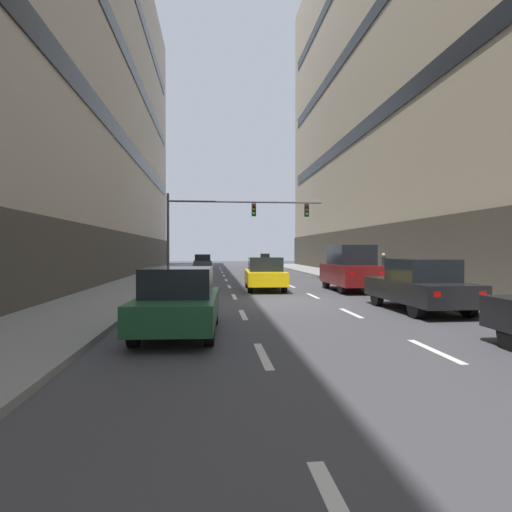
# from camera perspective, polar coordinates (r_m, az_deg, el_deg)

# --- Properties ---
(ground_plane) EXTENTS (120.00, 120.00, 0.00)m
(ground_plane) POSITION_cam_1_polar(r_m,az_deg,el_deg) (16.17, 3.47, -6.20)
(ground_plane) COLOR #424247
(sidewalk_left) EXTENTS (3.44, 80.00, 0.14)m
(sidewalk_left) POSITION_cam_1_polar(r_m,az_deg,el_deg) (16.47, -20.65, -5.88)
(sidewalk_left) COLOR gray
(sidewalk_left) RESTS_ON ground
(sidewalk_right) EXTENTS (3.44, 80.00, 0.14)m
(sidewalk_right) POSITION_cam_1_polar(r_m,az_deg,el_deg) (18.52, 24.75, -5.16)
(sidewalk_right) COLOR gray
(sidewalk_right) RESTS_ON ground
(lane_stripe_l1_s2) EXTENTS (0.16, 2.00, 0.01)m
(lane_stripe_l1_s2) POSITION_cam_1_polar(r_m,az_deg,el_deg) (8.12, 0.93, -13.20)
(lane_stripe_l1_s2) COLOR silver
(lane_stripe_l1_s2) RESTS_ON ground
(lane_stripe_l1_s3) EXTENTS (0.16, 2.00, 0.01)m
(lane_stripe_l1_s3) POSITION_cam_1_polar(r_m,az_deg,el_deg) (13.01, -1.75, -7.89)
(lane_stripe_l1_s3) COLOR silver
(lane_stripe_l1_s3) RESTS_ON ground
(lane_stripe_l1_s4) EXTENTS (0.16, 2.00, 0.01)m
(lane_stripe_l1_s4) POSITION_cam_1_polar(r_m,az_deg,el_deg) (17.96, -2.94, -5.49)
(lane_stripe_l1_s4) COLOR silver
(lane_stripe_l1_s4) RESTS_ON ground
(lane_stripe_l1_s5) EXTENTS (0.16, 2.00, 0.01)m
(lane_stripe_l1_s5) POSITION_cam_1_polar(r_m,az_deg,el_deg) (22.93, -3.61, -4.12)
(lane_stripe_l1_s5) COLOR silver
(lane_stripe_l1_s5) RESTS_ON ground
(lane_stripe_l1_s6) EXTENTS (0.16, 2.00, 0.01)m
(lane_stripe_l1_s6) POSITION_cam_1_polar(r_m,az_deg,el_deg) (27.91, -4.04, -3.24)
(lane_stripe_l1_s6) COLOR silver
(lane_stripe_l1_s6) RESTS_ON ground
(lane_stripe_l1_s7) EXTENTS (0.16, 2.00, 0.01)m
(lane_stripe_l1_s7) POSITION_cam_1_polar(r_m,az_deg,el_deg) (32.90, -4.34, -2.63)
(lane_stripe_l1_s7) COLOR silver
(lane_stripe_l1_s7) RESTS_ON ground
(lane_stripe_l1_s8) EXTENTS (0.16, 2.00, 0.01)m
(lane_stripe_l1_s8) POSITION_cam_1_polar(r_m,az_deg,el_deg) (37.89, -4.56, -2.18)
(lane_stripe_l1_s8) COLOR silver
(lane_stripe_l1_s8) RESTS_ON ground
(lane_stripe_l1_s9) EXTENTS (0.16, 2.00, 0.01)m
(lane_stripe_l1_s9) POSITION_cam_1_polar(r_m,az_deg,el_deg) (42.88, -4.73, -1.83)
(lane_stripe_l1_s9) COLOR silver
(lane_stripe_l1_s9) RESTS_ON ground
(lane_stripe_l1_s10) EXTENTS (0.16, 2.00, 0.01)m
(lane_stripe_l1_s10) POSITION_cam_1_polar(r_m,az_deg,el_deg) (47.88, -4.86, -1.56)
(lane_stripe_l1_s10) COLOR silver
(lane_stripe_l1_s10) RESTS_ON ground
(lane_stripe_l2_s2) EXTENTS (0.16, 2.00, 0.01)m
(lane_stripe_l2_s2) POSITION_cam_1_polar(r_m,az_deg,el_deg) (9.16, 22.89, -11.66)
(lane_stripe_l2_s2) COLOR silver
(lane_stripe_l2_s2) RESTS_ON ground
(lane_stripe_l2_s3) EXTENTS (0.16, 2.00, 0.01)m
(lane_stripe_l2_s3) POSITION_cam_1_polar(r_m,az_deg,el_deg) (13.68, 12.63, -7.48)
(lane_stripe_l2_s3) COLOR silver
(lane_stripe_l2_s3) RESTS_ON ground
(lane_stripe_l2_s4) EXTENTS (0.16, 2.00, 0.01)m
(lane_stripe_l2_s4) POSITION_cam_1_polar(r_m,az_deg,el_deg) (18.45, 7.64, -5.33)
(lane_stripe_l2_s4) COLOR silver
(lane_stripe_l2_s4) RESTS_ON ground
(lane_stripe_l2_s5) EXTENTS (0.16, 2.00, 0.01)m
(lane_stripe_l2_s5) POSITION_cam_1_polar(r_m,az_deg,el_deg) (23.32, 4.73, -4.04)
(lane_stripe_l2_s5) COLOR silver
(lane_stripe_l2_s5) RESTS_ON ground
(lane_stripe_l2_s6) EXTENTS (0.16, 2.00, 0.01)m
(lane_stripe_l2_s6) POSITION_cam_1_polar(r_m,az_deg,el_deg) (28.23, 2.84, -3.20)
(lane_stripe_l2_s6) COLOR silver
(lane_stripe_l2_s6) RESTS_ON ground
(lane_stripe_l2_s7) EXTENTS (0.16, 2.00, 0.01)m
(lane_stripe_l2_s7) POSITION_cam_1_polar(r_m,az_deg,el_deg) (33.17, 1.51, -2.60)
(lane_stripe_l2_s7) COLOR silver
(lane_stripe_l2_s7) RESTS_ON ground
(lane_stripe_l2_s8) EXTENTS (0.16, 2.00, 0.01)m
(lane_stripe_l2_s8) POSITION_cam_1_polar(r_m,az_deg,el_deg) (38.12, 0.53, -2.16)
(lane_stripe_l2_s8) COLOR silver
(lane_stripe_l2_s8) RESTS_ON ground
(lane_stripe_l2_s9) EXTENTS (0.16, 2.00, 0.01)m
(lane_stripe_l2_s9) POSITION_cam_1_polar(r_m,az_deg,el_deg) (43.09, -0.23, -1.82)
(lane_stripe_l2_s9) COLOR silver
(lane_stripe_l2_s9) RESTS_ON ground
(lane_stripe_l2_s10) EXTENTS (0.16, 2.00, 0.01)m
(lane_stripe_l2_s10) POSITION_cam_1_polar(r_m,az_deg,el_deg) (48.06, -0.83, -1.55)
(lane_stripe_l2_s10) COLOR silver
(lane_stripe_l2_s10) RESTS_ON ground
(taxi_driving_0) EXTENTS (1.99, 4.40, 1.80)m
(taxi_driving_0) POSITION_cam_1_polar(r_m,az_deg,el_deg) (20.77, 1.19, -2.43)
(taxi_driving_0) COLOR black
(taxi_driving_0) RESTS_ON ground
(car_driving_1) EXTENTS (1.93, 4.25, 1.57)m
(car_driving_1) POSITION_cam_1_polar(r_m,az_deg,el_deg) (10.10, -10.32, -6.03)
(car_driving_1) COLOR black
(car_driving_1) RESTS_ON ground
(car_driving_2) EXTENTS (1.81, 4.18, 1.56)m
(car_driving_2) POSITION_cam_1_polar(r_m,az_deg,el_deg) (42.61, -7.19, -0.83)
(car_driving_2) COLOR black
(car_driving_2) RESTS_ON ground
(car_parked_1) EXTENTS (1.96, 4.53, 1.69)m
(car_parked_1) POSITION_cam_1_polar(r_m,az_deg,el_deg) (14.65, 21.11, -3.71)
(car_parked_1) COLOR black
(car_parked_1) RESTS_ON ground
(car_parked_2) EXTENTS (1.97, 4.59, 2.21)m
(car_parked_2) POSITION_cam_1_polar(r_m,az_deg,el_deg) (20.90, 12.59, -1.61)
(car_parked_2) COLOR black
(car_parked_2) RESTS_ON ground
(traffic_signal_0) EXTENTS (10.33, 0.35, 5.53)m
(traffic_signal_0) POSITION_cam_1_polar(r_m,az_deg,el_deg) (28.19, -3.89, 5.23)
(traffic_signal_0) COLOR #4C4C51
(traffic_signal_0) RESTS_ON sidewalk_left
(pedestrian_0) EXTENTS (0.27, 0.52, 1.65)m
(pedestrian_0) POSITION_cam_1_polar(r_m,az_deg,el_deg) (27.16, 16.77, -1.09)
(pedestrian_0) COLOR black
(pedestrian_0) RESTS_ON sidewalk_right
(pedestrian_1) EXTENTS (0.53, 0.21, 1.53)m
(pedestrian_1) POSITION_cam_1_polar(r_m,az_deg,el_deg) (31.72, 12.64, -0.94)
(pedestrian_1) COLOR black
(pedestrian_1) RESTS_ON sidewalk_right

